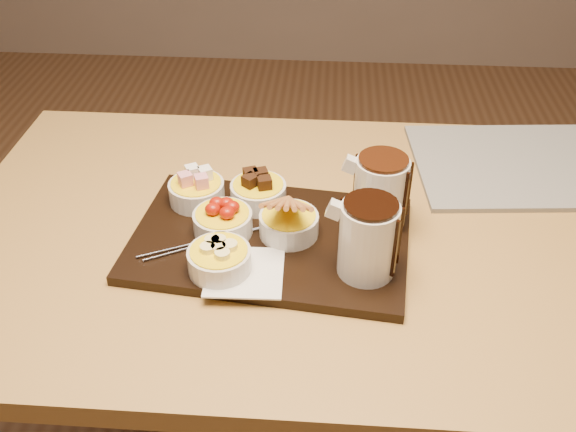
# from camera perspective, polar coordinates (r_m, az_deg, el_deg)

# --- Properties ---
(dining_table) EXTENTS (1.20, 0.80, 0.75)m
(dining_table) POSITION_cam_1_polar(r_m,az_deg,el_deg) (1.19, 0.16, -4.73)
(dining_table) COLOR #AD8340
(dining_table) RESTS_ON ground
(serving_board) EXTENTS (0.49, 0.35, 0.02)m
(serving_board) POSITION_cam_1_polar(r_m,az_deg,el_deg) (1.09, -1.58, -2.09)
(serving_board) COLOR black
(serving_board) RESTS_ON dining_table
(napkin) EXTENTS (0.12, 0.12, 0.00)m
(napkin) POSITION_cam_1_polar(r_m,az_deg,el_deg) (1.01, -3.85, -4.98)
(napkin) COLOR white
(napkin) RESTS_ON serving_board
(bowl_marshmallows) EXTENTS (0.10, 0.10, 0.04)m
(bowl_marshmallows) POSITION_cam_1_polar(r_m,az_deg,el_deg) (1.16, -8.11, 2.12)
(bowl_marshmallows) COLOR beige
(bowl_marshmallows) RESTS_ON serving_board
(bowl_cake) EXTENTS (0.10, 0.10, 0.04)m
(bowl_cake) POSITION_cam_1_polar(r_m,az_deg,el_deg) (1.15, -2.65, 1.99)
(bowl_cake) COLOR beige
(bowl_cake) RESTS_ON serving_board
(bowl_strawberries) EXTENTS (0.10, 0.10, 0.04)m
(bowl_strawberries) POSITION_cam_1_polar(r_m,az_deg,el_deg) (1.08, -5.80, -0.61)
(bowl_strawberries) COLOR beige
(bowl_strawberries) RESTS_ON serving_board
(bowl_biscotti) EXTENTS (0.10, 0.10, 0.04)m
(bowl_biscotti) POSITION_cam_1_polar(r_m,az_deg,el_deg) (1.07, 0.07, -0.78)
(bowl_biscotti) COLOR beige
(bowl_biscotti) RESTS_ON serving_board
(bowl_bananas) EXTENTS (0.10, 0.10, 0.04)m
(bowl_bananas) POSITION_cam_1_polar(r_m,az_deg,el_deg) (1.01, -6.11, -3.95)
(bowl_bananas) COLOR beige
(bowl_bananas) RESTS_ON serving_board
(pitcher_dark_chocolate) EXTENTS (0.10, 0.10, 0.12)m
(pitcher_dark_chocolate) POSITION_cam_1_polar(r_m,az_deg,el_deg) (0.98, 7.12, -2.10)
(pitcher_dark_chocolate) COLOR silver
(pitcher_dark_chocolate) RESTS_ON serving_board
(pitcher_milk_chocolate) EXTENTS (0.10, 0.10, 0.12)m
(pitcher_milk_chocolate) POSITION_cam_1_polar(r_m,az_deg,el_deg) (1.09, 8.20, 2.07)
(pitcher_milk_chocolate) COLOR silver
(pitcher_milk_chocolate) RESTS_ON serving_board
(fondue_skewers) EXTENTS (0.14, 0.25, 0.01)m
(fondue_skewers) POSITION_cam_1_polar(r_m,az_deg,el_deg) (1.08, -6.61, -2.00)
(fondue_skewers) COLOR silver
(fondue_skewers) RESTS_ON serving_board
(newspaper) EXTENTS (0.41, 0.34, 0.01)m
(newspaper) POSITION_cam_1_polar(r_m,az_deg,el_deg) (1.37, 19.40, 4.32)
(newspaper) COLOR beige
(newspaper) RESTS_ON dining_table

